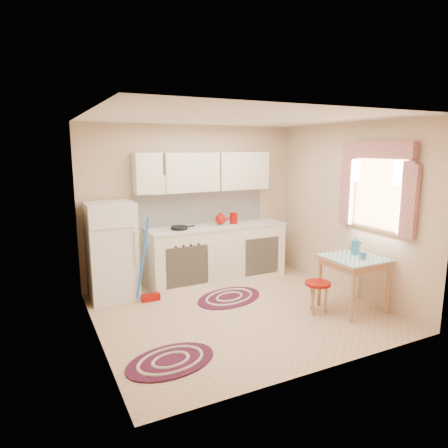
{
  "coord_description": "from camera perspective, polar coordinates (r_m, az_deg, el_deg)",
  "views": [
    {
      "loc": [
        -2.4,
        -4.37,
        2.14
      ],
      "look_at": [
        -0.11,
        0.25,
        1.15
      ],
      "focal_mm": 32.0,
      "sensor_mm": 36.0,
      "label": 1
    }
  ],
  "objects": [
    {
      "name": "mug",
      "position": [
        5.48,
        19.24,
        -4.28
      ],
      "size": [
        0.1,
        0.1,
        0.1
      ],
      "primitive_type": "cylinder",
      "rotation": [
        0.0,
        0.0,
        0.15
      ],
      "color": "teal",
      "rests_on": "table"
    },
    {
      "name": "rug_center",
      "position": [
        5.87,
        0.77,
        -10.46
      ],
      "size": [
        1.22,
        0.99,
        0.02
      ],
      "primitive_type": null,
      "rotation": [
        0.0,
        0.0,
        0.31
      ],
      "color": "maroon",
      "rests_on": "ground"
    },
    {
      "name": "countertop",
      "position": [
        6.4,
        -1.03,
        -0.36
      ],
      "size": [
        2.27,
        0.62,
        0.04
      ],
      "primitive_type": "cube",
      "color": "silver",
      "rests_on": "base_cabinets"
    },
    {
      "name": "room_shell",
      "position": [
        5.3,
        2.59,
        4.92
      ],
      "size": [
        3.64,
        3.6,
        2.52
      ],
      "color": "tan",
      "rests_on": "ground"
    },
    {
      "name": "rug_left",
      "position": [
        4.32,
        -7.61,
        -18.83
      ],
      "size": [
        1.07,
        0.81,
        0.02
      ],
      "primitive_type": null,
      "rotation": [
        0.0,
        0.0,
        0.19
      ],
      "color": "maroon",
      "rests_on": "ground"
    },
    {
      "name": "base_cabinets",
      "position": [
        6.5,
        -1.01,
        -4.33
      ],
      "size": [
        2.25,
        0.6,
        0.88
      ],
      "primitive_type": "cube",
      "color": "white",
      "rests_on": "ground"
    },
    {
      "name": "fridge",
      "position": [
        5.89,
        -15.75,
        -3.74
      ],
      "size": [
        0.65,
        0.6,
        1.4
      ],
      "primitive_type": "cube",
      "color": "white",
      "rests_on": "ground"
    },
    {
      "name": "red_canister",
      "position": [
        6.51,
        1.39,
        0.74
      ],
      "size": [
        0.13,
        0.13,
        0.16
      ],
      "primitive_type": "cylinder",
      "rotation": [
        0.0,
        0.0,
        -0.04
      ],
      "color": "#970A05",
      "rests_on": "countertop"
    },
    {
      "name": "coffee_pot",
      "position": [
        5.66,
        18.27,
        -2.87
      ],
      "size": [
        0.16,
        0.15,
        0.27
      ],
      "primitive_type": null,
      "rotation": [
        0.0,
        0.0,
        -0.29
      ],
      "color": "teal",
      "rests_on": "table"
    },
    {
      "name": "red_kettle",
      "position": [
        6.41,
        -0.5,
        0.69
      ],
      "size": [
        0.22,
        0.2,
        0.19
      ],
      "primitive_type": null,
      "rotation": [
        0.0,
        0.0,
        -0.22
      ],
      "color": "#970A05",
      "rests_on": "countertop"
    },
    {
      "name": "frying_pan",
      "position": [
        6.1,
        -6.42,
        -0.55
      ],
      "size": [
        0.28,
        0.28,
        0.05
      ],
      "primitive_type": "cylinder",
      "rotation": [
        0.0,
        0.0,
        0.13
      ],
      "color": "black",
      "rests_on": "countertop"
    },
    {
      "name": "broom",
      "position": [
        5.68,
        -10.61,
        -5.1
      ],
      "size": [
        0.28,
        0.12,
        1.2
      ],
      "primitive_type": null,
      "rotation": [
        0.0,
        0.0,
        -0.01
      ],
      "color": "blue",
      "rests_on": "ground"
    },
    {
      "name": "table",
      "position": [
        5.64,
        17.98,
        -8.14
      ],
      "size": [
        0.72,
        0.72,
        0.72
      ],
      "primitive_type": "cube",
      "color": "tan",
      "rests_on": "ground"
    },
    {
      "name": "stool",
      "position": [
        5.46,
        13.17,
        -10.19
      ],
      "size": [
        0.4,
        0.4,
        0.42
      ],
      "primitive_type": "cylinder",
      "rotation": [
        0.0,
        0.0,
        -0.21
      ],
      "color": "#970A05",
      "rests_on": "ground"
    }
  ]
}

